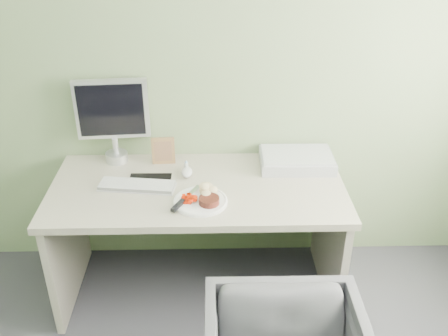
{
  "coord_description": "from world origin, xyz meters",
  "views": [
    {
      "loc": [
        0.09,
        -0.69,
        2.14
      ],
      "look_at": [
        0.14,
        1.5,
        0.91
      ],
      "focal_mm": 40.0,
      "sensor_mm": 36.0,
      "label": 1
    }
  ],
  "objects_px": {
    "plate": "(201,201)",
    "monitor": "(113,116)",
    "desk": "(198,214)",
    "scanner": "(297,161)"
  },
  "relations": [
    {
      "from": "plate",
      "to": "monitor",
      "type": "relative_size",
      "value": 0.56
    },
    {
      "from": "scanner",
      "to": "monitor",
      "type": "height_order",
      "value": "monitor"
    },
    {
      "from": "desk",
      "to": "scanner",
      "type": "distance_m",
      "value": 0.65
    },
    {
      "from": "monitor",
      "to": "desk",
      "type": "bearing_deg",
      "value": -37.33
    },
    {
      "from": "plate",
      "to": "monitor",
      "type": "xyz_separation_m",
      "value": [
        -0.5,
        0.48,
        0.27
      ]
    },
    {
      "from": "scanner",
      "to": "monitor",
      "type": "xyz_separation_m",
      "value": [
        -1.05,
        0.1,
        0.25
      ]
    },
    {
      "from": "desk",
      "to": "plate",
      "type": "xyz_separation_m",
      "value": [
        0.02,
        -0.17,
        0.19
      ]
    },
    {
      "from": "desk",
      "to": "monitor",
      "type": "bearing_deg",
      "value": 147.05
    },
    {
      "from": "desk",
      "to": "plate",
      "type": "bearing_deg",
      "value": -83.28
    },
    {
      "from": "scanner",
      "to": "monitor",
      "type": "relative_size",
      "value": 0.85
    }
  ]
}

